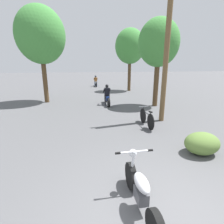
{
  "coord_description": "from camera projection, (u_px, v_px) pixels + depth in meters",
  "views": [
    {
      "loc": [
        -1.26,
        -2.38,
        2.76
      ],
      "look_at": [
        -0.07,
        4.25,
        0.9
      ],
      "focal_mm": 28.0,
      "sensor_mm": 36.0,
      "label": 1
    }
  ],
  "objects": [
    {
      "name": "bicycle_parked",
      "position": [
        147.0,
        118.0,
        7.93
      ],
      "size": [
        0.44,
        1.67,
        0.84
      ],
      "color": "black",
      "rests_on": "ground"
    },
    {
      "name": "motorcycle_rider_lead",
      "position": [
        107.0,
        97.0,
        12.12
      ],
      "size": [
        0.5,
        2.03,
        1.41
      ],
      "color": "black",
      "rests_on": "ground"
    },
    {
      "name": "roadside_bush",
      "position": [
        202.0,
        143.0,
        5.48
      ],
      "size": [
        1.1,
        0.88,
        0.7
      ],
      "color": "#5B7A38",
      "rests_on": "ground"
    },
    {
      "name": "roadside_tree_left",
      "position": [
        41.0,
        36.0,
        11.86
      ],
      "size": [
        3.32,
        2.99,
        6.56
      ],
      "color": "#513A23",
      "rests_on": "ground"
    },
    {
      "name": "roadside_tree_right_far",
      "position": [
        130.0,
        47.0,
        17.53
      ],
      "size": [
        3.01,
        2.7,
        6.21
      ],
      "color": "#513A23",
      "rests_on": "ground"
    },
    {
      "name": "ground_plane",
      "position": [
        156.0,
        219.0,
        3.21
      ],
      "size": [
        120.0,
        120.0,
        0.0
      ],
      "primitive_type": "plane",
      "color": "#515154"
    },
    {
      "name": "motorcycle_foreground",
      "position": [
        141.0,
        191.0,
        3.33
      ],
      "size": [
        0.81,
        1.97,
        1.03
      ],
      "color": "black",
      "rests_on": "ground"
    },
    {
      "name": "roadside_tree_right_near",
      "position": [
        159.0,
        43.0,
        10.9
      ],
      "size": [
        2.59,
        2.33,
        5.54
      ],
      "color": "#513A23",
      "rests_on": "ground"
    },
    {
      "name": "utility_pole",
      "position": [
        167.0,
        43.0,
        7.86
      ],
      "size": [
        1.1,
        0.24,
        7.15
      ],
      "color": "brown",
      "rests_on": "ground"
    },
    {
      "name": "motorcycle_rider_far",
      "position": [
        96.0,
        82.0,
        22.2
      ],
      "size": [
        0.5,
        1.98,
        1.37
      ],
      "color": "black",
      "rests_on": "ground"
    }
  ]
}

